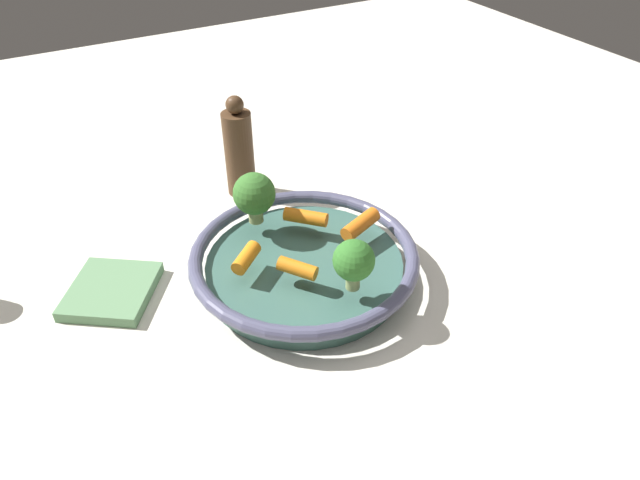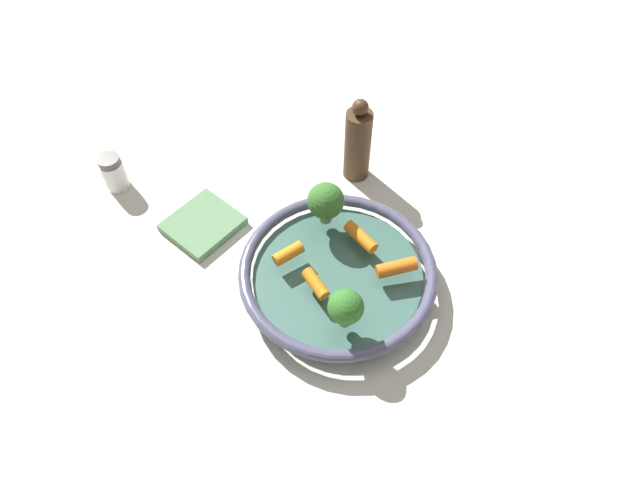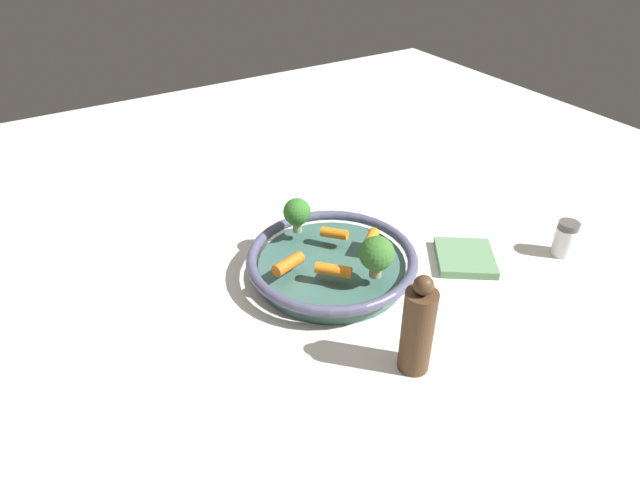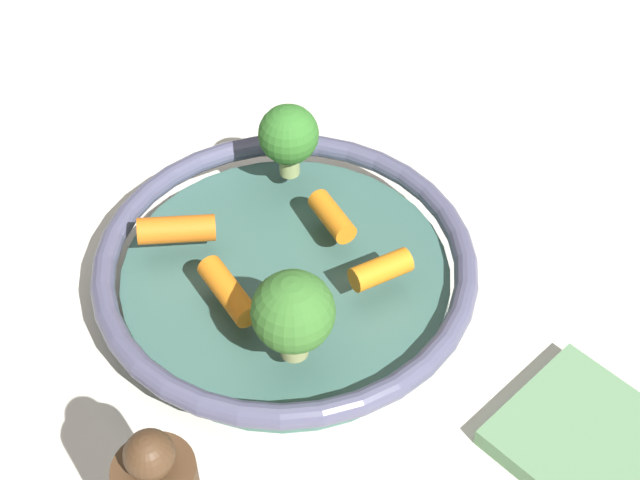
# 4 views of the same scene
# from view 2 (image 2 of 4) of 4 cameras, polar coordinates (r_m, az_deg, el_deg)

# --- Properties ---
(ground_plane) EXTENTS (2.02, 2.02, 0.00)m
(ground_plane) POSITION_cam_2_polar(r_m,az_deg,el_deg) (0.81, 1.76, -4.55)
(ground_plane) COLOR silver
(serving_bowl) EXTENTS (0.28, 0.28, 0.05)m
(serving_bowl) POSITION_cam_2_polar(r_m,az_deg,el_deg) (0.79, 1.80, -3.61)
(serving_bowl) COLOR #3D665B
(serving_bowl) RESTS_ON ground_plane
(baby_carrot_center) EXTENTS (0.05, 0.04, 0.02)m
(baby_carrot_center) POSITION_cam_2_polar(r_m,az_deg,el_deg) (0.75, -0.45, -4.45)
(baby_carrot_center) COLOR orange
(baby_carrot_center) RESTS_ON serving_bowl
(baby_carrot_left) EXTENTS (0.05, 0.05, 0.02)m
(baby_carrot_left) POSITION_cam_2_polar(r_m,az_deg,el_deg) (0.80, 4.16, 0.32)
(baby_carrot_left) COLOR orange
(baby_carrot_left) RESTS_ON serving_bowl
(baby_carrot_right) EXTENTS (0.04, 0.05, 0.02)m
(baby_carrot_right) POSITION_cam_2_polar(r_m,az_deg,el_deg) (0.78, -3.25, -1.39)
(baby_carrot_right) COLOR orange
(baby_carrot_right) RESTS_ON serving_bowl
(baby_carrot_back) EXTENTS (0.04, 0.06, 0.02)m
(baby_carrot_back) POSITION_cam_2_polar(r_m,az_deg,el_deg) (0.77, 7.78, -2.72)
(baby_carrot_back) COLOR orange
(baby_carrot_back) RESTS_ON serving_bowl
(broccoli_floret_small) EXTENTS (0.05, 0.05, 0.06)m
(broccoli_floret_small) POSITION_cam_2_polar(r_m,az_deg,el_deg) (0.70, 2.63, -6.87)
(broccoli_floret_small) COLOR #98A966
(broccoli_floret_small) RESTS_ON serving_bowl
(broccoli_floret_mid) EXTENTS (0.05, 0.05, 0.07)m
(broccoli_floret_mid) POSITION_cam_2_polar(r_m,az_deg,el_deg) (0.80, 0.59, 3.94)
(broccoli_floret_mid) COLOR #9BA566
(broccoli_floret_mid) RESTS_ON serving_bowl
(salt_shaker) EXTENTS (0.04, 0.04, 0.06)m
(salt_shaker) POSITION_cam_2_polar(r_m,az_deg,el_deg) (0.97, -20.23, 6.43)
(salt_shaker) COLOR white
(salt_shaker) RESTS_ON ground_plane
(pepper_mill) EXTENTS (0.04, 0.04, 0.15)m
(pepper_mill) POSITION_cam_2_polar(r_m,az_deg,el_deg) (0.91, 3.85, 9.80)
(pepper_mill) COLOR #4C331E
(pepper_mill) RESTS_ON ground_plane
(dish_towel) EXTENTS (0.14, 0.14, 0.01)m
(dish_towel) POSITION_cam_2_polar(r_m,az_deg,el_deg) (0.89, -11.81, 1.57)
(dish_towel) COLOR #669366
(dish_towel) RESTS_ON ground_plane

